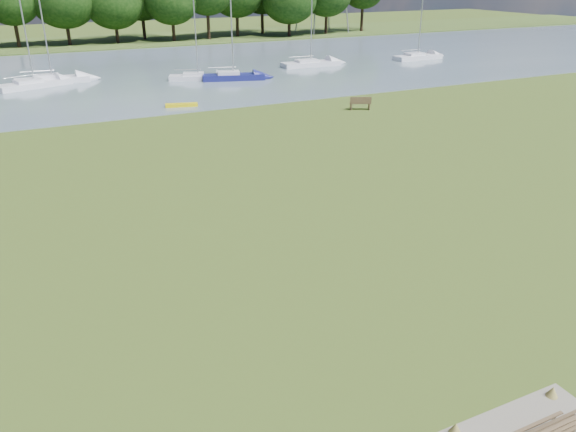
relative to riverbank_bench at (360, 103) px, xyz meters
name	(u,v)px	position (x,y,z in m)	size (l,w,h in m)	color
ground	(284,225)	(-14.77, -17.18, -0.52)	(220.00, 220.00, 0.00)	#5A6223
river	(113,75)	(-14.77, 24.82, -0.52)	(220.00, 40.00, 0.10)	slate
far_bank	(78,44)	(-14.77, 54.82, -0.52)	(220.00, 20.00, 0.40)	#4C6626
riverbank_bench	(360,103)	(0.00, 0.00, 0.00)	(1.74, 1.14, 1.04)	brown
kayak	(182,105)	(-12.47, 7.00, -0.34)	(2.56, 0.60, 0.26)	yellow
sailboat_0	(33,82)	(-22.69, 20.77, 0.02)	(6.87, 4.10, 8.57)	white
sailboat_2	(417,55)	(20.77, 19.73, 0.03)	(6.51, 2.15, 8.43)	white
sailboat_3	(197,75)	(-7.67, 18.08, -0.03)	(5.93, 3.48, 8.64)	white
sailboat_4	(51,78)	(-21.00, 22.47, 0.04)	(6.82, 2.02, 8.93)	white
sailboat_5	(310,62)	(6.46, 20.74, 0.02)	(6.87, 2.10, 10.26)	white
sailboat_6	(233,74)	(-4.56, 16.39, 0.07)	(6.36, 3.27, 9.16)	navy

